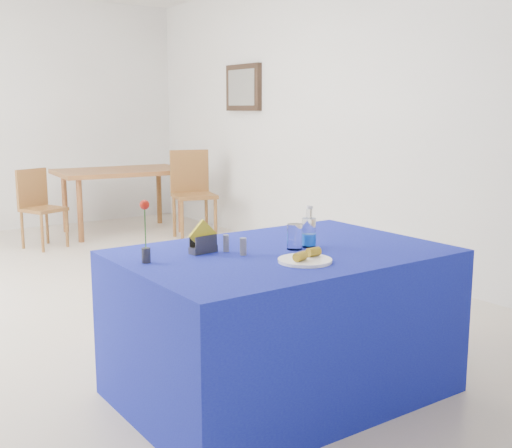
{
  "coord_description": "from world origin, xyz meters",
  "views": [
    {
      "loc": [
        -1.68,
        -4.57,
        1.46
      ],
      "look_at": [
        0.05,
        -2.1,
        0.92
      ],
      "focal_mm": 45.0,
      "sensor_mm": 36.0,
      "label": 1
    }
  ],
  "objects_px": {
    "plate": "(305,260)",
    "blue_table": "(282,322)",
    "oak_table": "(122,176)",
    "chair_bg_right": "(192,188)",
    "water_bottle": "(309,233)",
    "chair_bg_left": "(38,202)"
  },
  "relations": [
    {
      "from": "oak_table",
      "to": "water_bottle",
      "type": "bearing_deg",
      "value": -101.74
    },
    {
      "from": "plate",
      "to": "oak_table",
      "type": "height_order",
      "value": "plate"
    },
    {
      "from": "blue_table",
      "to": "water_bottle",
      "type": "height_order",
      "value": "water_bottle"
    },
    {
      "from": "blue_table",
      "to": "oak_table",
      "type": "relative_size",
      "value": 1.02
    },
    {
      "from": "oak_table",
      "to": "chair_bg_right",
      "type": "relative_size",
      "value": 1.57
    },
    {
      "from": "oak_table",
      "to": "chair_bg_left",
      "type": "distance_m",
      "value": 1.13
    },
    {
      "from": "blue_table",
      "to": "water_bottle",
      "type": "xyz_separation_m",
      "value": [
        0.16,
        -0.01,
        0.45
      ]
    },
    {
      "from": "blue_table",
      "to": "water_bottle",
      "type": "distance_m",
      "value": 0.48
    },
    {
      "from": "plate",
      "to": "chair_bg_right",
      "type": "height_order",
      "value": "chair_bg_right"
    },
    {
      "from": "blue_table",
      "to": "water_bottle",
      "type": "relative_size",
      "value": 7.44
    },
    {
      "from": "water_bottle",
      "to": "oak_table",
      "type": "height_order",
      "value": "water_bottle"
    },
    {
      "from": "chair_bg_left",
      "to": "chair_bg_right",
      "type": "xyz_separation_m",
      "value": [
        1.6,
        -0.48,
        0.09
      ]
    },
    {
      "from": "plate",
      "to": "chair_bg_left",
      "type": "height_order",
      "value": "chair_bg_left"
    },
    {
      "from": "oak_table",
      "to": "chair_bg_right",
      "type": "height_order",
      "value": "chair_bg_right"
    },
    {
      "from": "oak_table",
      "to": "chair_bg_right",
      "type": "xyz_separation_m",
      "value": [
        0.52,
        -0.77,
        -0.1
      ]
    },
    {
      "from": "plate",
      "to": "chair_bg_right",
      "type": "bearing_deg",
      "value": 67.4
    },
    {
      "from": "oak_table",
      "to": "blue_table",
      "type": "bearing_deg",
      "value": -103.66
    },
    {
      "from": "plate",
      "to": "blue_table",
      "type": "relative_size",
      "value": 0.16
    },
    {
      "from": "oak_table",
      "to": "chair_bg_right",
      "type": "distance_m",
      "value": 0.93
    },
    {
      "from": "plate",
      "to": "blue_table",
      "type": "height_order",
      "value": "plate"
    },
    {
      "from": "water_bottle",
      "to": "oak_table",
      "type": "bearing_deg",
      "value": 78.26
    },
    {
      "from": "water_bottle",
      "to": "chair_bg_right",
      "type": "bearing_deg",
      "value": 68.99
    }
  ]
}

